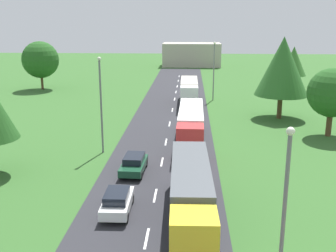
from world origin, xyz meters
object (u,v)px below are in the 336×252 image
(tree_birch, at_px, (40,60))
(truck_third, at_px, (189,91))
(distant_building, at_px, (192,55))
(truck_second, at_px, (191,124))
(lamppost_third, at_px, (214,68))
(car_third, at_px, (134,164))
(tree_lime, at_px, (293,61))
(truck_lead, at_px, (191,192))
(tree_ash, at_px, (332,93))
(car_second, at_px, (117,201))
(lamppost_lead, at_px, (284,214))
(lamppost_second, at_px, (101,101))
(tree_maple, at_px, (283,66))

(tree_birch, bearing_deg, truck_third, -24.60)
(distant_building, bearing_deg, truck_second, -90.12)
(truck_third, distance_m, lamppost_third, 6.18)
(car_third, height_order, tree_lime, tree_lime)
(tree_birch, xyz_separation_m, distant_building, (27.36, 38.50, -2.33))
(truck_lead, relative_size, car_third, 2.89)
(truck_lead, xyz_separation_m, tree_ash, (15.30, 20.79, 2.79))
(car_second, bearing_deg, tree_lime, 65.62)
(lamppost_lead, bearing_deg, lamppost_second, 119.76)
(truck_lead, xyz_separation_m, tree_lime, (18.94, 53.65, 2.84))
(car_third, height_order, lamppost_third, lamppost_third)
(tree_ash, bearing_deg, tree_birch, 146.30)
(truck_second, bearing_deg, car_third, -118.98)
(car_second, distance_m, lamppost_second, 13.90)
(truck_third, xyz_separation_m, tree_lime, (19.23, 16.83, 2.80))
(car_third, relative_size, lamppost_lead, 0.52)
(truck_third, bearing_deg, lamppost_lead, -84.69)
(car_second, distance_m, tree_birch, 53.29)
(truck_third, relative_size, lamppost_third, 1.31)
(tree_maple, bearing_deg, lamppost_second, -142.95)
(tree_maple, distance_m, tree_ash, 9.13)
(truck_lead, height_order, tree_birch, tree_birch)
(distant_building, bearing_deg, truck_lead, -90.08)
(tree_maple, bearing_deg, car_third, -128.68)
(truck_second, relative_size, lamppost_lead, 1.56)
(truck_third, height_order, lamppost_lead, lamppost_lead)
(tree_birch, distance_m, distant_building, 47.29)
(truck_second, distance_m, distant_building, 70.54)
(distant_building, bearing_deg, tree_maple, -79.00)
(lamppost_third, relative_size, tree_maple, 0.87)
(tree_ash, bearing_deg, tree_lime, 83.68)
(car_second, relative_size, distant_building, 0.28)
(lamppost_second, relative_size, distant_building, 0.61)
(lamppost_second, bearing_deg, lamppost_third, 65.83)
(lamppost_second, xyz_separation_m, tree_ash, (23.89, 7.10, -0.27))
(truck_third, xyz_separation_m, tree_ash, (15.59, -16.02, 2.74))
(car_second, bearing_deg, truck_third, 82.62)
(truck_lead, xyz_separation_m, lamppost_third, (3.53, 40.70, 2.98))
(lamppost_lead, bearing_deg, truck_third, 95.31)
(lamppost_lead, relative_size, lamppost_third, 0.94)
(lamppost_lead, distance_m, distant_building, 95.88)
(truck_third, relative_size, lamppost_second, 1.29)
(truck_third, height_order, car_third, truck_third)
(tree_lime, bearing_deg, tree_maple, -106.62)
(car_second, bearing_deg, car_third, 89.14)
(lamppost_lead, relative_size, lamppost_second, 0.93)
(lamppost_lead, relative_size, tree_lime, 1.13)
(truck_lead, height_order, tree_ash, tree_ash)
(distant_building, bearing_deg, tree_lime, -61.05)
(lamppost_second, bearing_deg, car_third, -54.33)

